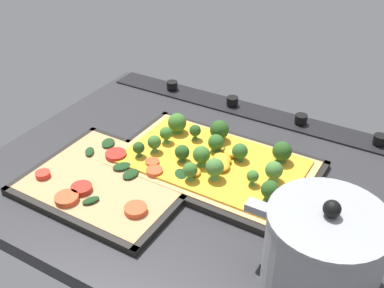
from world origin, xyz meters
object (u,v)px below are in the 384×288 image
object	(u,v)px
baking_tray_back	(110,182)
baking_tray_front	(213,167)
broccoli_pizza	(215,159)
cooking_pot	(323,250)
veggie_pizza_back	(110,179)

from	to	relation	value
baking_tray_back	baking_tray_front	bearing A→B (deg)	-135.83
broccoli_pizza	baking_tray_front	bearing A→B (deg)	67.55
broccoli_pizza	baking_tray_back	distance (cm)	20.52
baking_tray_back	cooking_pot	size ratio (longest dim) A/B	1.30
veggie_pizza_back	baking_tray_back	bearing A→B (deg)	-38.46
veggie_pizza_back	baking_tray_front	bearing A→B (deg)	-135.58
baking_tray_back	veggie_pizza_back	bearing A→B (deg)	141.54
baking_tray_front	cooking_pot	world-z (taller)	cooking_pot
baking_tray_back	cooking_pot	bearing A→B (deg)	175.43
broccoli_pizza	cooking_pot	size ratio (longest dim) A/B	1.59
baking_tray_back	veggie_pizza_back	distance (cm)	0.74
baking_tray_front	broccoli_pizza	size ratio (longest dim) A/B	1.07
veggie_pizza_back	cooking_pot	xyz separation A→B (cm)	(-40.55, 3.19, 5.43)
baking_tray_front	baking_tray_back	world-z (taller)	same
baking_tray_front	baking_tray_back	xyz separation A→B (cm)	(14.42, 14.01, 0.01)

